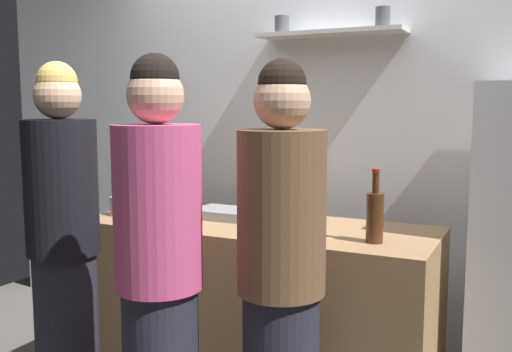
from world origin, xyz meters
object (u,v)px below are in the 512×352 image
at_px(utensil_holder, 119,205).
at_px(person_brown_jacket, 281,282).
at_px(wine_bottle_amber_glass, 375,215).
at_px(water_bottle_plastic, 142,201).
at_px(person_blonde, 64,244).
at_px(wine_bottle_pale_glass, 149,188).
at_px(person_pink_top, 159,277).
at_px(baking_pan, 227,214).

relative_size(utensil_holder, person_brown_jacket, 0.13).
xyz_separation_m(wine_bottle_amber_glass, water_bottle_plastic, (-1.23, -0.07, -0.02)).
distance_m(utensil_holder, person_brown_jacket, 1.35).
bearing_deg(person_blonde, wine_bottle_pale_glass, -158.45).
xyz_separation_m(wine_bottle_pale_glass, person_brown_jacket, (1.26, -0.87, -0.17)).
bearing_deg(wine_bottle_amber_glass, person_pink_top, -132.45).
relative_size(water_bottle_plastic, person_blonde, 0.14).
bearing_deg(wine_bottle_pale_glass, baking_pan, -12.25).
relative_size(baking_pan, person_blonde, 0.20).
xyz_separation_m(wine_bottle_amber_glass, person_blonde, (-1.37, -0.50, -0.17)).
relative_size(wine_bottle_amber_glass, person_blonde, 0.20).
height_order(baking_pan, person_pink_top, person_pink_top).
relative_size(wine_bottle_pale_glass, person_blonde, 0.17).
height_order(person_pink_top, person_blonde, person_blonde).
bearing_deg(utensil_holder, baking_pan, 18.09).
xyz_separation_m(water_bottle_plastic, person_brown_jacket, (1.00, -0.47, -0.17)).
height_order(utensil_holder, person_brown_jacket, person_brown_jacket).
height_order(wine_bottle_pale_glass, person_pink_top, person_pink_top).
bearing_deg(water_bottle_plastic, person_brown_jacket, -24.95).
relative_size(person_brown_jacket, person_blonde, 0.98).
relative_size(person_brown_jacket, person_pink_top, 0.99).
distance_m(utensil_holder, water_bottle_plastic, 0.24).
xyz_separation_m(wine_bottle_amber_glass, person_pink_top, (-0.66, -0.72, -0.17)).
height_order(utensil_holder, wine_bottle_pale_glass, wine_bottle_pale_glass).
bearing_deg(water_bottle_plastic, baking_pan, 37.28).
relative_size(wine_bottle_pale_glass, water_bottle_plastic, 1.22).
bearing_deg(baking_pan, wine_bottle_amber_glass, -13.21).
bearing_deg(person_blonde, person_pink_top, 86.31).
relative_size(baking_pan, wine_bottle_pale_glass, 1.16).
xyz_separation_m(baking_pan, person_blonde, (-0.50, -0.70, -0.07)).
distance_m(wine_bottle_amber_glass, person_brown_jacket, 0.61).
distance_m(baking_pan, wine_bottle_pale_glass, 0.63).
bearing_deg(person_pink_top, baking_pan, -150.31).
bearing_deg(baking_pan, person_brown_jacket, -48.92).
bearing_deg(person_brown_jacket, water_bottle_plastic, 42.66).
height_order(utensil_holder, wine_bottle_amber_glass, wine_bottle_amber_glass).
bearing_deg(utensil_holder, wine_bottle_pale_glass, 95.86).
height_order(baking_pan, water_bottle_plastic, water_bottle_plastic).
distance_m(utensil_holder, person_blonde, 0.53).
height_order(wine_bottle_amber_glass, water_bottle_plastic, wine_bottle_amber_glass).
relative_size(utensil_holder, person_blonde, 0.13).
height_order(baking_pan, wine_bottle_amber_glass, wine_bottle_amber_glass).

